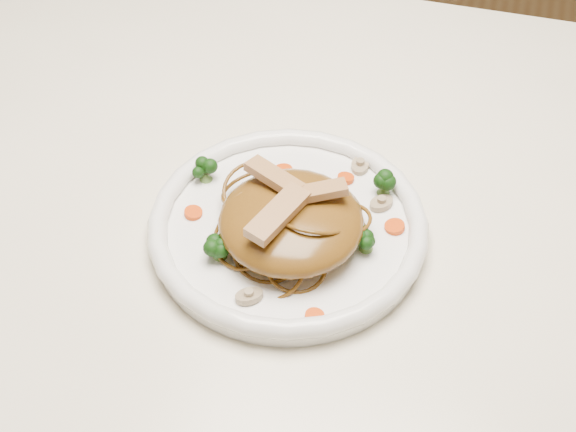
# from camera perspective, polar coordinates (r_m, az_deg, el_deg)

# --- Properties ---
(table) EXTENTS (1.20, 0.80, 0.75)m
(table) POSITION_cam_1_polar(r_m,az_deg,el_deg) (0.95, 1.43, -1.71)
(table) COLOR white
(table) RESTS_ON ground
(plate) EXTENTS (0.32, 0.32, 0.02)m
(plate) POSITION_cam_1_polar(r_m,az_deg,el_deg) (0.81, 0.00, -1.08)
(plate) COLOR white
(plate) RESTS_ON table
(noodle_mound) EXTENTS (0.18, 0.18, 0.05)m
(noodle_mound) POSITION_cam_1_polar(r_m,az_deg,el_deg) (0.78, 0.22, -0.36)
(noodle_mound) COLOR brown
(noodle_mound) RESTS_ON plate
(chicken_a) EXTENTS (0.06, 0.04, 0.01)m
(chicken_a) POSITION_cam_1_polar(r_m,az_deg,el_deg) (0.76, 2.06, 1.74)
(chicken_a) COLOR tan
(chicken_a) RESTS_ON noodle_mound
(chicken_b) EXTENTS (0.07, 0.05, 0.01)m
(chicken_b) POSITION_cam_1_polar(r_m,az_deg,el_deg) (0.78, -0.99, 2.81)
(chicken_b) COLOR tan
(chicken_b) RESTS_ON noodle_mound
(chicken_c) EXTENTS (0.05, 0.08, 0.01)m
(chicken_c) POSITION_cam_1_polar(r_m,az_deg,el_deg) (0.74, -0.73, 0.16)
(chicken_c) COLOR tan
(chicken_c) RESTS_ON noodle_mound
(broccoli_0) EXTENTS (0.04, 0.04, 0.03)m
(broccoli_0) POSITION_cam_1_polar(r_m,az_deg,el_deg) (0.83, 6.91, 2.49)
(broccoli_0) COLOR #0F330A
(broccoli_0) RESTS_ON plate
(broccoli_1) EXTENTS (0.03, 0.03, 0.03)m
(broccoli_1) POSITION_cam_1_polar(r_m,az_deg,el_deg) (0.85, -5.93, 3.32)
(broccoli_1) COLOR #0F330A
(broccoli_1) RESTS_ON plate
(broccoli_2) EXTENTS (0.03, 0.03, 0.03)m
(broccoli_2) POSITION_cam_1_polar(r_m,az_deg,el_deg) (0.77, -4.94, -2.11)
(broccoli_2) COLOR #0F330A
(broccoli_2) RESTS_ON plate
(broccoli_3) EXTENTS (0.03, 0.03, 0.03)m
(broccoli_3) POSITION_cam_1_polar(r_m,az_deg,el_deg) (0.78, 5.66, -1.72)
(broccoli_3) COLOR #0F330A
(broccoli_3) RESTS_ON plate
(carrot_0) EXTENTS (0.02, 0.02, 0.00)m
(carrot_0) POSITION_cam_1_polar(r_m,az_deg,el_deg) (0.85, 4.15, 2.71)
(carrot_0) COLOR #EF4A08
(carrot_0) RESTS_ON plate
(carrot_1) EXTENTS (0.02, 0.02, 0.00)m
(carrot_1) POSITION_cam_1_polar(r_m,az_deg,el_deg) (0.82, -6.78, 0.22)
(carrot_1) COLOR #EF4A08
(carrot_1) RESTS_ON plate
(carrot_2) EXTENTS (0.03, 0.03, 0.00)m
(carrot_2) POSITION_cam_1_polar(r_m,az_deg,el_deg) (0.81, 7.62, -0.77)
(carrot_2) COLOR #EF4A08
(carrot_2) RESTS_ON plate
(carrot_3) EXTENTS (0.02, 0.02, 0.00)m
(carrot_3) POSITION_cam_1_polar(r_m,az_deg,el_deg) (0.86, -0.37, 3.22)
(carrot_3) COLOR #EF4A08
(carrot_3) RESTS_ON plate
(carrot_4) EXTENTS (0.02, 0.02, 0.00)m
(carrot_4) POSITION_cam_1_polar(r_m,az_deg,el_deg) (0.73, 1.91, -7.18)
(carrot_4) COLOR #EF4A08
(carrot_4) RESTS_ON plate
(mushroom_0) EXTENTS (0.04, 0.04, 0.01)m
(mushroom_0) POSITION_cam_1_polar(r_m,az_deg,el_deg) (0.74, -2.80, -5.74)
(mushroom_0) COLOR tan
(mushroom_0) RESTS_ON plate
(mushroom_1) EXTENTS (0.04, 0.04, 0.01)m
(mushroom_1) POSITION_cam_1_polar(r_m,az_deg,el_deg) (0.83, 6.68, 0.90)
(mushroom_1) COLOR tan
(mushroom_1) RESTS_ON plate
(mushroom_2) EXTENTS (0.03, 0.03, 0.01)m
(mushroom_2) POSITION_cam_1_polar(r_m,az_deg,el_deg) (0.86, -6.15, 3.29)
(mushroom_2) COLOR tan
(mushroom_2) RESTS_ON plate
(mushroom_3) EXTENTS (0.03, 0.03, 0.01)m
(mushroom_3) POSITION_cam_1_polar(r_m,az_deg,el_deg) (0.87, 5.17, 3.60)
(mushroom_3) COLOR tan
(mushroom_3) RESTS_ON plate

